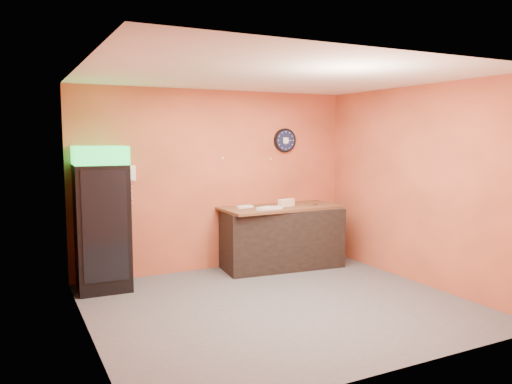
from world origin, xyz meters
TOP-DOWN VIEW (x-y plane):
  - floor at (0.00, 0.00)m, footprint 4.50×4.50m
  - back_wall at (0.00, 2.00)m, footprint 4.50×0.02m
  - left_wall at (-2.25, 0.00)m, footprint 0.02×4.00m
  - right_wall at (2.25, 0.00)m, footprint 0.02×4.00m
  - ceiling at (0.00, 0.00)m, footprint 4.50×4.00m
  - beverage_cooler at (-1.83, 1.61)m, footprint 0.72×0.73m
  - prep_counter at (0.92, 1.58)m, footprint 1.95×1.02m
  - wall_clock at (1.21, 1.97)m, footprint 0.40×0.06m
  - wall_phone at (-1.35, 1.95)m, footprint 0.12×0.10m
  - butcher_paper at (0.92, 1.58)m, footprint 1.93×0.89m
  - sub_roll_stack at (0.99, 1.53)m, footprint 0.29×0.16m
  - wrapped_sandwich_left at (0.52, 1.38)m, footprint 0.30×0.22m
  - wrapped_sandwich_mid at (0.65, 1.36)m, footprint 0.29×0.13m
  - wrapped_sandwich_right at (0.33, 1.68)m, footprint 0.26×0.13m
  - kitchen_tool at (0.89, 1.62)m, footprint 0.05×0.05m

SIDE VIEW (x-z plane):
  - floor at x=0.00m, z-range 0.00..0.00m
  - prep_counter at x=0.92m, z-range 0.00..0.94m
  - beverage_cooler at x=-1.83m, z-range -0.02..1.93m
  - butcher_paper at x=0.92m, z-range 0.94..0.98m
  - wrapped_sandwich_right at x=0.33m, z-range 0.98..1.02m
  - wrapped_sandwich_mid at x=0.65m, z-range 0.98..1.02m
  - wrapped_sandwich_left at x=0.52m, z-range 0.98..1.02m
  - kitchen_tool at x=0.89m, z-range 0.98..1.03m
  - sub_roll_stack at x=0.99m, z-range 0.98..1.10m
  - back_wall at x=0.00m, z-range 0.00..2.80m
  - left_wall at x=-2.25m, z-range 0.00..2.80m
  - right_wall at x=2.25m, z-range 0.00..2.80m
  - wall_phone at x=-1.35m, z-range 1.45..1.67m
  - wall_clock at x=1.21m, z-range 1.82..2.22m
  - ceiling at x=0.00m, z-range 2.79..2.81m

